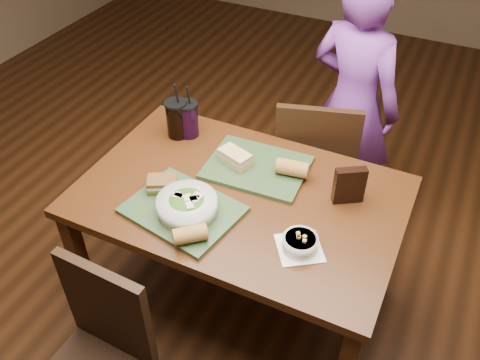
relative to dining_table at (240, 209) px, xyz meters
name	(u,v)px	position (x,y,z in m)	size (l,w,h in m)	color
ground	(240,304)	(0.00, 0.00, -0.66)	(6.00, 6.00, 0.00)	#381C0B
dining_table	(240,209)	(0.00, 0.00, 0.00)	(1.30, 0.85, 0.75)	#44220D
chair_near	(100,354)	(-0.22, -0.72, -0.19)	(0.38, 0.38, 0.84)	black
chair_far	(319,167)	(0.16, 0.60, -0.15)	(0.49, 0.50, 0.91)	black
diner	(353,105)	(0.21, 0.92, 0.05)	(0.52, 0.34, 1.42)	purple
tray_near	(183,210)	(-0.15, -0.19, 0.10)	(0.42, 0.32, 0.02)	#2E4625
tray_far	(257,167)	(0.00, 0.17, 0.10)	(0.42, 0.32, 0.02)	#2E4625
salad_bowl	(187,205)	(-0.12, -0.20, 0.15)	(0.23, 0.23, 0.08)	silver
soup_bowl	(300,243)	(0.32, -0.18, 0.12)	(0.22, 0.22, 0.06)	white
sandwich_near	(162,184)	(-0.28, -0.13, 0.14)	(0.14, 0.13, 0.06)	#593819
sandwich_far	(235,157)	(-0.10, 0.15, 0.14)	(0.16, 0.12, 0.06)	tan
baguette_near	(190,234)	(-0.04, -0.33, 0.14)	(0.06, 0.06, 0.12)	#AD7533
baguette_far	(292,168)	(0.15, 0.18, 0.14)	(0.07, 0.07, 0.13)	#AD7533
cup_cola	(177,119)	(-0.44, 0.24, 0.18)	(0.10, 0.10, 0.28)	black
cup_berry	(188,119)	(-0.39, 0.27, 0.18)	(0.10, 0.10, 0.26)	black
chip_bag	(349,185)	(0.40, 0.15, 0.17)	(0.12, 0.04, 0.16)	black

